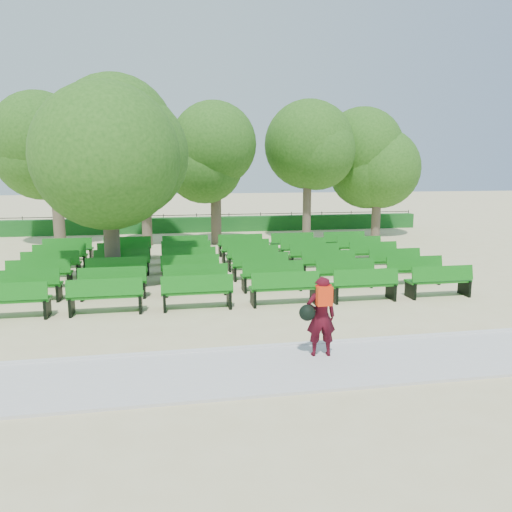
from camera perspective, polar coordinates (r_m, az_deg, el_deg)
The scene contains 9 objects.
ground at distance 16.95m, azimuth -0.08°, elevation -3.06°, with size 120.00×120.00×0.00m, color #CCBE87.
paving at distance 10.08m, azimuth 7.78°, elevation -12.29°, with size 30.00×2.20×0.06m, color beige.
curb at distance 11.10m, azimuth 5.90°, elevation -10.01°, with size 30.00×0.12×0.10m, color silver.
hedge at distance 30.57m, azimuth -4.87°, elevation 3.63°, with size 26.00×0.70×0.90m, color #16571B.
fence at distance 31.02m, azimuth -4.93°, elevation 2.89°, with size 26.00×0.10×1.02m, color black, non-canonical shape.
tree_line at distance 26.68m, azimuth -3.99°, elevation 1.74°, with size 21.80×6.80×7.04m, color #2C5F19, non-canonical shape.
bench_array at distance 18.03m, azimuth -3.71°, elevation -1.96°, with size 1.97×0.66×1.23m.
tree_among at distance 17.33m, azimuth -16.66°, elevation 12.09°, with size 4.84×4.84×6.79m.
person at distance 10.21m, azimuth 7.33°, elevation -6.74°, with size 0.79×0.49×1.65m.
Camera 1 is at (-3.00, -16.23, 3.85)m, focal length 35.00 mm.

